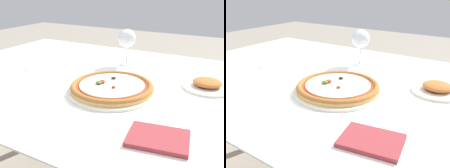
# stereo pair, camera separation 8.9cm
# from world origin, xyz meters

# --- Properties ---
(dining_table) EXTENTS (1.47, 1.01, 0.71)m
(dining_table) POSITION_xyz_m (0.00, 0.00, 0.63)
(dining_table) COLOR #997047
(dining_table) RESTS_ON ground_plane
(pizza_plate) EXTENTS (0.32, 0.32, 0.04)m
(pizza_plate) POSITION_xyz_m (0.13, -0.10, 0.72)
(pizza_plate) COLOR white
(pizza_plate) RESTS_ON dining_table
(fork) EXTENTS (0.06, 0.17, 0.00)m
(fork) POSITION_xyz_m (-0.34, 0.01, 0.71)
(fork) COLOR silver
(fork) RESTS_ON dining_table
(wine_glass_far_left) EXTENTS (0.09, 0.09, 0.17)m
(wine_glass_far_left) POSITION_xyz_m (0.03, 0.23, 0.83)
(wine_glass_far_left) COLOR silver
(wine_glass_far_left) RESTS_ON dining_table
(side_plate) EXTENTS (0.18, 0.18, 0.04)m
(side_plate) POSITION_xyz_m (0.42, 0.10, 0.72)
(side_plate) COLOR white
(side_plate) RESTS_ON dining_table
(napkin_folded) EXTENTS (0.17, 0.13, 0.01)m
(napkin_folded) POSITION_xyz_m (0.37, -0.31, 0.71)
(napkin_folded) COLOR #933338
(napkin_folded) RESTS_ON dining_table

